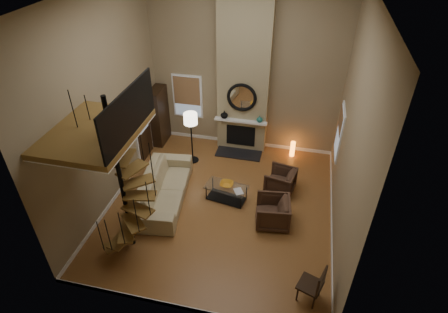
% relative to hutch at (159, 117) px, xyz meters
% --- Properties ---
extents(ground, '(6.00, 6.50, 0.01)m').
position_rel_hutch_xyz_m(ground, '(2.82, -2.79, -0.95)').
color(ground, '#A76E36').
rests_on(ground, ground).
extents(back_wall, '(6.00, 0.02, 5.50)m').
position_rel_hutch_xyz_m(back_wall, '(2.82, 0.46, 1.80)').
color(back_wall, '#907E5D').
rests_on(back_wall, ground).
extents(front_wall, '(6.00, 0.02, 5.50)m').
position_rel_hutch_xyz_m(front_wall, '(2.82, -6.04, 1.80)').
color(front_wall, '#907E5D').
rests_on(front_wall, ground).
extents(left_wall, '(0.02, 6.50, 5.50)m').
position_rel_hutch_xyz_m(left_wall, '(-0.18, -2.79, 1.80)').
color(left_wall, '#907E5D').
rests_on(left_wall, ground).
extents(right_wall, '(0.02, 6.50, 5.50)m').
position_rel_hutch_xyz_m(right_wall, '(5.82, -2.79, 1.80)').
color(right_wall, '#907E5D').
rests_on(right_wall, ground).
extents(baseboard_back, '(6.00, 0.02, 0.12)m').
position_rel_hutch_xyz_m(baseboard_back, '(2.82, 0.45, -0.89)').
color(baseboard_back, white).
rests_on(baseboard_back, ground).
extents(baseboard_front, '(6.00, 0.02, 0.12)m').
position_rel_hutch_xyz_m(baseboard_front, '(2.82, -6.03, -0.89)').
color(baseboard_front, white).
rests_on(baseboard_front, ground).
extents(baseboard_left, '(0.02, 6.50, 0.12)m').
position_rel_hutch_xyz_m(baseboard_left, '(-0.17, -2.79, -0.89)').
color(baseboard_left, white).
rests_on(baseboard_left, ground).
extents(baseboard_right, '(0.02, 6.50, 0.12)m').
position_rel_hutch_xyz_m(baseboard_right, '(5.81, -2.79, -0.89)').
color(baseboard_right, white).
rests_on(baseboard_right, ground).
extents(chimney_breast, '(1.60, 0.38, 5.50)m').
position_rel_hutch_xyz_m(chimney_breast, '(2.82, 0.27, 1.80)').
color(chimney_breast, '#988963').
rests_on(chimney_breast, ground).
extents(hearth, '(1.50, 0.60, 0.04)m').
position_rel_hutch_xyz_m(hearth, '(2.82, -0.22, -0.93)').
color(hearth, black).
rests_on(hearth, ground).
extents(firebox, '(0.95, 0.02, 0.72)m').
position_rel_hutch_xyz_m(firebox, '(2.82, 0.07, -0.40)').
color(firebox, black).
rests_on(firebox, chimney_breast).
extents(mantel, '(1.70, 0.18, 0.06)m').
position_rel_hutch_xyz_m(mantel, '(2.82, -0.01, 0.20)').
color(mantel, white).
rests_on(mantel, chimney_breast).
extents(mirror_frame, '(0.94, 0.10, 0.94)m').
position_rel_hutch_xyz_m(mirror_frame, '(2.82, 0.05, 1.00)').
color(mirror_frame, black).
rests_on(mirror_frame, chimney_breast).
extents(mirror_disc, '(0.80, 0.01, 0.80)m').
position_rel_hutch_xyz_m(mirror_disc, '(2.82, 0.06, 1.00)').
color(mirror_disc, white).
rests_on(mirror_disc, chimney_breast).
extents(vase_left, '(0.24, 0.24, 0.25)m').
position_rel_hutch_xyz_m(vase_left, '(2.27, 0.03, 0.35)').
color(vase_left, black).
rests_on(vase_left, mantel).
extents(vase_right, '(0.20, 0.20, 0.21)m').
position_rel_hutch_xyz_m(vase_right, '(3.42, 0.03, 0.33)').
color(vase_right, '#1A5D55').
rests_on(vase_right, mantel).
extents(window_back, '(1.02, 0.06, 1.52)m').
position_rel_hutch_xyz_m(window_back, '(0.92, 0.43, 0.67)').
color(window_back, white).
rests_on(window_back, back_wall).
extents(window_right, '(0.06, 1.02, 1.52)m').
position_rel_hutch_xyz_m(window_right, '(5.79, -0.79, 0.68)').
color(window_right, white).
rests_on(window_right, right_wall).
extents(entry_door, '(0.10, 1.05, 2.16)m').
position_rel_hutch_xyz_m(entry_door, '(-0.14, -0.99, 0.10)').
color(entry_door, white).
rests_on(entry_door, ground).
extents(loft, '(1.70, 2.20, 1.09)m').
position_rel_hutch_xyz_m(loft, '(0.77, -4.59, 2.29)').
color(loft, brown).
rests_on(loft, left_wall).
extents(spiral_stair, '(1.47, 1.47, 4.06)m').
position_rel_hutch_xyz_m(spiral_stair, '(1.04, -4.58, 0.83)').
color(spiral_stair, black).
rests_on(spiral_stair, ground).
extents(hutch, '(0.43, 0.91, 2.03)m').
position_rel_hutch_xyz_m(hutch, '(0.00, 0.00, 0.00)').
color(hutch, black).
rests_on(hutch, ground).
extents(sofa, '(1.48, 2.99, 0.84)m').
position_rel_hutch_xyz_m(sofa, '(1.19, -2.84, -0.55)').
color(sofa, tan).
rests_on(sofa, ground).
extents(armchair_near, '(0.94, 0.92, 0.72)m').
position_rel_hutch_xyz_m(armchair_near, '(4.41, -1.77, -0.60)').
color(armchair_near, '#452D20').
rests_on(armchair_near, ground).
extents(armchair_far, '(0.97, 0.95, 0.79)m').
position_rel_hutch_xyz_m(armchair_far, '(4.35, -3.09, -0.60)').
color(armchair_far, '#452D20').
rests_on(armchair_far, ground).
extents(coffee_table, '(1.25, 0.78, 0.44)m').
position_rel_hutch_xyz_m(coffee_table, '(2.91, -2.48, -0.67)').
color(coffee_table, silver).
rests_on(coffee_table, ground).
extents(bowl, '(0.38, 0.38, 0.09)m').
position_rel_hutch_xyz_m(bowl, '(2.91, -2.43, -0.45)').
color(bowl, orange).
rests_on(bowl, coffee_table).
extents(book, '(0.33, 0.36, 0.03)m').
position_rel_hutch_xyz_m(book, '(3.26, -2.63, -0.49)').
color(book, gray).
rests_on(book, coffee_table).
extents(floor_lamp, '(0.42, 0.42, 1.74)m').
position_rel_hutch_xyz_m(floor_lamp, '(1.43, -0.89, 0.46)').
color(floor_lamp, black).
rests_on(floor_lamp, ground).
extents(accent_lamp, '(0.15, 0.15, 0.55)m').
position_rel_hutch_xyz_m(accent_lamp, '(4.55, 0.11, -0.70)').
color(accent_lamp, orange).
rests_on(accent_lamp, ground).
extents(side_chair, '(0.60, 0.60, 0.99)m').
position_rel_hutch_xyz_m(side_chair, '(5.38, -5.20, -0.42)').
color(side_chair, black).
rests_on(side_chair, ground).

